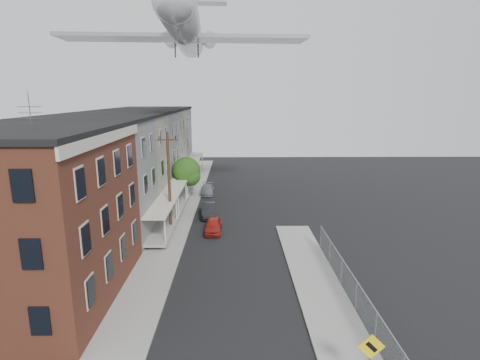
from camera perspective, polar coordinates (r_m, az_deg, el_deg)
The scene contains 18 objects.
sidewalk_left at distance 40.22m, azimuth -8.88°, elevation -4.68°, with size 3.00×62.00×0.12m, color gray.
sidewalk_right at distance 23.87m, azimuth 12.79°, elevation -17.59°, with size 3.00×26.00×0.12m, color gray.
curb_left at distance 40.04m, azimuth -6.82°, elevation -4.68°, with size 0.15×62.00×0.14m, color gray.
curb_right at distance 23.58m, azimuth 9.19°, elevation -17.79°, with size 0.15×26.00×0.14m, color gray.
corner_building at distance 25.22m, azimuth -29.74°, elevation -4.69°, with size 10.31×12.30×12.15m.
row_house_a at distance 33.54m, azimuth -21.98°, elevation -0.01°, with size 11.98×7.00×10.30m.
row_house_b at distance 40.01m, azimuth -18.43°, elevation 2.20°, with size 11.98×7.00×10.30m.
row_house_c at distance 46.63m, azimuth -15.87°, elevation 3.78°, with size 11.98×7.00×10.30m.
row_house_d at distance 53.35m, azimuth -13.95°, elevation 4.97°, with size 11.98×7.00×10.30m.
row_house_e at distance 60.14m, azimuth -12.46°, elevation 5.88°, with size 11.98×7.00×10.30m.
chainlink_fence at distance 22.96m, azimuth 17.30°, elevation -16.48°, with size 0.06×18.06×1.90m.
warning_sign at distance 17.29m, azimuth 19.28°, elevation -23.81°, with size 1.10×0.11×2.80m.
utility_pole at distance 33.32m, azimuth -10.74°, elevation -0.17°, with size 1.80×0.26×9.00m.
street_tree at distance 43.12m, azimuth -8.01°, elevation 1.18°, with size 3.22×3.20×5.20m.
car_near at distance 33.87m, azimuth -4.11°, elevation -6.92°, with size 1.45×3.61×1.23m, color maroon.
car_mid at distance 38.17m, azimuth -4.85°, elevation -4.58°, with size 1.40×4.00×1.32m, color black.
car_far at distance 46.73m, azimuth -5.04°, elevation -1.47°, with size 1.59×3.91×1.13m, color slate.
airplane at distance 42.23m, azimuth -8.24°, elevation 21.62°, with size 24.41×27.86×8.06m.
Camera 1 is at (0.22, -13.99, 11.98)m, focal length 28.00 mm.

